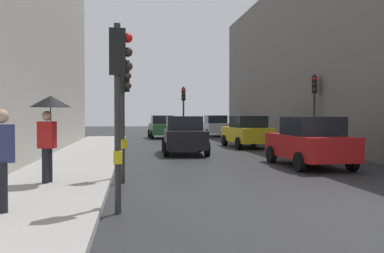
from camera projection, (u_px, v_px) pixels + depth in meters
The scene contains 12 objects.
ground_plane at pixel (345, 204), 8.96m from camera, with size 120.00×120.00×0.00m, color #28282B.
sidewalk_kerb at pixel (70, 169), 14.06m from camera, with size 2.89×40.00×0.16m, color #A8A5A0.
traffic_light_near_left at pixel (119, 83), 8.06m from camera, with size 0.44×0.25×3.51m.
traffic_light_near_right at pixel (123, 96), 11.64m from camera, with size 0.43×0.39×3.38m.
traffic_light_mid_street at pixel (314, 98), 21.65m from camera, with size 0.33×0.45×3.84m.
traffic_light_far_median at pixel (184, 104), 29.90m from camera, with size 0.25×0.43×3.74m.
car_red_sedan at pixel (309, 142), 15.38m from camera, with size 2.10×4.24×1.76m.
car_silver_hatchback at pixel (215, 126), 36.84m from camera, with size 2.03×4.21×1.76m.
car_green_estate at pixel (162, 127), 33.92m from camera, with size 2.14×4.26×1.76m.
car_yellow_taxi at pixel (247, 132), 24.44m from camera, with size 2.25×4.32×1.76m.
car_dark_suv at pixel (184, 135), 20.51m from camera, with size 2.15×4.27×1.76m.
pedestrian_with_umbrella at pixel (49, 114), 10.74m from camera, with size 1.00×1.00×2.14m.
Camera 1 is at (-4.30, -8.42, 1.84)m, focal length 41.02 mm.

